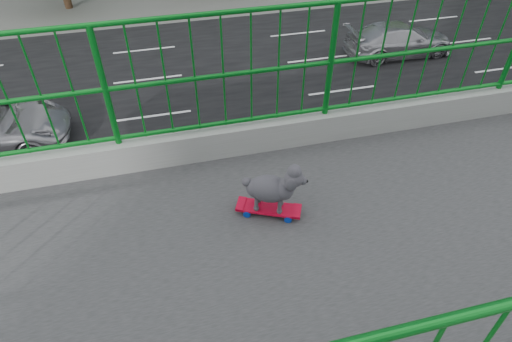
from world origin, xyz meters
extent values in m
cube|color=black|center=(-13.00, 0.00, 0.01)|extent=(18.00, 90.00, 0.02)
cube|color=#2D2D2F|center=(0.00, 0.00, 6.75)|extent=(3.00, 24.00, 0.50)
cube|color=gray|center=(-1.40, 0.00, 7.15)|extent=(0.20, 24.00, 0.30)
cylinder|color=#0C6D1C|center=(-1.40, 0.00, 8.40)|extent=(0.04, 24.00, 0.04)
cylinder|color=#0C6D1C|center=(-1.40, 0.00, 7.85)|extent=(0.04, 24.00, 0.04)
cylinder|color=#0C6D1C|center=(-1.40, 0.00, 7.85)|extent=(0.06, 0.06, 1.10)
cube|color=red|center=(-0.48, 1.17, 7.06)|extent=(0.37, 0.56, 0.02)
cube|color=#99999E|center=(-0.56, 1.01, 7.04)|extent=(0.10, 0.07, 0.02)
cylinder|color=#072B9D|center=(-0.62, 1.04, 7.03)|extent=(0.05, 0.07, 0.06)
sphere|color=yellow|center=(-0.62, 1.04, 7.03)|extent=(0.03, 0.03, 0.03)
cylinder|color=#072B9D|center=(-0.49, 0.99, 7.03)|extent=(0.05, 0.07, 0.06)
sphere|color=yellow|center=(-0.49, 0.99, 7.03)|extent=(0.03, 0.03, 0.03)
cube|color=#99999E|center=(-0.41, 1.33, 7.04)|extent=(0.10, 0.07, 0.02)
cylinder|color=#072B9D|center=(-0.48, 1.36, 7.03)|extent=(0.05, 0.07, 0.06)
sphere|color=yellow|center=(-0.48, 1.36, 7.03)|extent=(0.03, 0.03, 0.03)
cylinder|color=#072B9D|center=(-0.35, 1.30, 7.03)|extent=(0.05, 0.07, 0.06)
sphere|color=yellow|center=(-0.35, 1.30, 7.03)|extent=(0.03, 0.03, 0.03)
ellipsoid|color=#2F2C31|center=(-0.48, 1.17, 7.29)|extent=(0.34, 0.40, 0.23)
sphere|color=#2F2C31|center=(-0.40, 1.35, 7.44)|extent=(0.15, 0.15, 0.15)
sphere|color=black|center=(-0.36, 1.44, 7.42)|extent=(0.03, 0.03, 0.03)
sphere|color=#2F2C31|center=(-0.56, 1.00, 7.33)|extent=(0.08, 0.08, 0.08)
cylinder|color=#2F2C31|center=(-0.49, 1.28, 7.14)|extent=(0.03, 0.03, 0.14)
cylinder|color=#2F2C31|center=(-0.40, 1.24, 7.14)|extent=(0.03, 0.03, 0.14)
cylinder|color=#2F2C31|center=(-0.57, 1.11, 7.14)|extent=(0.03, 0.03, 0.14)
cylinder|color=#2F2C31|center=(-0.48, 1.06, 7.14)|extent=(0.03, 0.03, 0.14)
imported|color=black|center=(-6.00, 9.82, 0.75)|extent=(1.78, 4.43, 1.51)
imported|color=gray|center=(-15.60, 11.89, 0.76)|extent=(2.12, 5.22, 1.51)
camera|label=1|loc=(1.99, 0.44, 9.73)|focal=30.71mm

